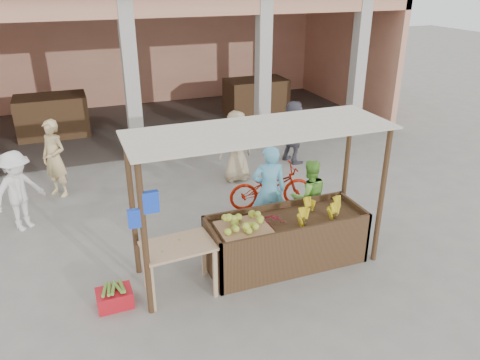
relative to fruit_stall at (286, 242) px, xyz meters
name	(u,v)px	position (x,y,z in m)	size (l,w,h in m)	color
ground	(258,268)	(-0.50, 0.00, -0.40)	(60.00, 60.00, 0.00)	slate
market_building	(147,36)	(-0.45, 8.93, 2.30)	(14.40, 6.40, 4.20)	tan
fruit_stall	(286,242)	(0.00, 0.00, 0.00)	(2.60, 0.95, 0.80)	#513620
stall_awning	(257,156)	(-0.51, 0.06, 1.58)	(4.09, 1.35, 2.39)	#513620
banana_heap	(320,210)	(0.60, -0.02, 0.49)	(0.98, 0.54, 0.18)	yellow
melon_tray	(243,225)	(-0.77, -0.05, 0.50)	(0.80, 0.69, 0.21)	#AC7E59
berry_heap	(271,219)	(-0.27, 0.02, 0.47)	(0.46, 0.38, 0.15)	maroon
side_table	(178,253)	(-1.84, -0.15, 0.30)	(1.08, 0.76, 0.84)	tan
papaya_pile	(178,239)	(-1.84, -0.15, 0.54)	(0.71, 0.41, 0.20)	#48832B
red_crate	(115,298)	(-2.82, -0.13, -0.27)	(0.51, 0.37, 0.26)	red
plantain_bundle	(113,289)	(-2.82, -0.13, -0.10)	(0.41, 0.28, 0.08)	#639636
produce_sacks	(272,135)	(2.28, 5.54, -0.13)	(0.70, 0.66, 0.53)	maroon
vendor_blue	(269,187)	(0.15, 1.05, 0.52)	(0.69, 0.50, 1.83)	#63C3EC
vendor_green	(309,195)	(0.84, 0.79, 0.36)	(0.73, 0.42, 1.52)	#80D149
motorcycle	(271,186)	(0.60, 1.96, 0.07)	(1.81, 0.62, 0.94)	#9E1503
shopper_a	(18,188)	(-4.13, 2.82, 0.44)	(1.08, 0.54, 1.68)	white
shopper_c	(236,143)	(0.43, 3.51, 0.52)	(0.89, 0.58, 1.84)	tan
shopper_d	(293,130)	(2.18, 4.10, 0.44)	(1.56, 0.64, 1.68)	#504E5A
shopper_e	(54,157)	(-3.47, 4.14, 0.48)	(0.66, 0.50, 1.76)	#DCBD7E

